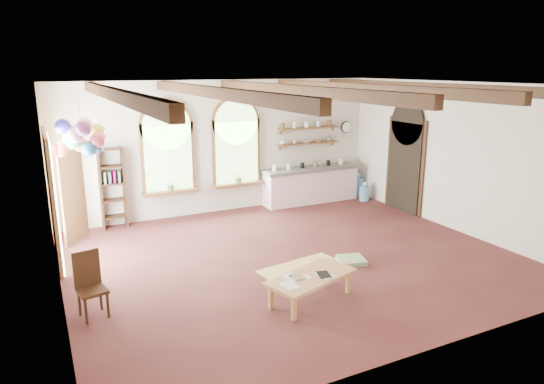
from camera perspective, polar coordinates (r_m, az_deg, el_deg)
floor at (r=9.25m, az=2.34°, el=-7.67°), size 8.00×8.00×0.00m
ceiling_beams at (r=8.58m, az=2.55°, el=11.88°), size 6.20×6.80×0.18m
window_left at (r=11.42m, az=-12.16°, el=4.82°), size 1.30×0.28×2.20m
window_right at (r=11.94m, az=-4.21°, el=5.51°), size 1.30×0.28×2.20m
left_doorway at (r=9.60m, az=-24.39°, el=-0.93°), size 0.10×1.90×2.50m
right_doorway at (r=12.33m, az=15.31°, el=2.81°), size 0.10×1.30×2.40m
kitchen_counter at (r=12.85m, az=4.56°, el=0.89°), size 2.68×0.62×0.94m
wall_shelf_lower at (r=12.79m, az=4.24°, el=5.74°), size 1.70×0.24×0.04m
wall_shelf_upper at (r=12.74m, az=4.27°, el=7.52°), size 1.70×0.24×0.04m
wall_clock at (r=13.47m, az=8.74°, el=7.56°), size 0.32×0.04×0.32m
bookshelf at (r=11.23m, az=-18.25°, el=0.42°), size 0.53×0.32×1.80m
coffee_table at (r=7.52m, az=4.63°, el=-10.10°), size 1.58×1.07×0.41m
side_chair at (r=7.56m, az=-20.36°, el=-11.63°), size 0.45×0.45×0.96m
floor_mat at (r=8.69m, az=4.05°, el=-9.17°), size 1.67×1.18×0.02m
floor_cushion at (r=9.12m, az=9.33°, el=-7.92°), size 0.58×0.58×0.08m
water_jug_a at (r=13.23m, az=10.82°, el=-0.06°), size 0.27×0.27×0.52m
water_jug_b at (r=13.72m, az=10.01°, el=0.73°), size 0.33×0.33×0.64m
balloon_cluster at (r=8.84m, az=-21.49°, el=5.98°), size 0.90×0.95×1.16m
table_book at (r=7.39m, az=2.42°, el=-10.01°), size 0.20×0.27×0.02m
tablet at (r=7.54m, az=6.11°, el=-9.63°), size 0.23×0.29×0.01m
potted_plant_left at (r=11.48m, az=-11.82°, el=0.89°), size 0.27×0.23×0.30m
potted_plant_right at (r=11.99m, az=-3.95°, el=1.75°), size 0.27×0.23×0.30m
shelf_cup_a at (r=12.42m, az=1.24°, el=5.83°), size 0.12×0.10×0.10m
shelf_cup_b at (r=12.59m, az=2.66°, el=5.93°), size 0.10×0.10×0.09m
shelf_bowl_a at (r=12.76m, az=4.05°, el=5.93°), size 0.22×0.22×0.05m
shelf_bowl_b at (r=12.94m, az=5.40°, el=6.04°), size 0.20×0.20×0.06m
shelf_vase at (r=13.11m, az=6.71°, el=6.41°), size 0.18×0.18×0.19m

